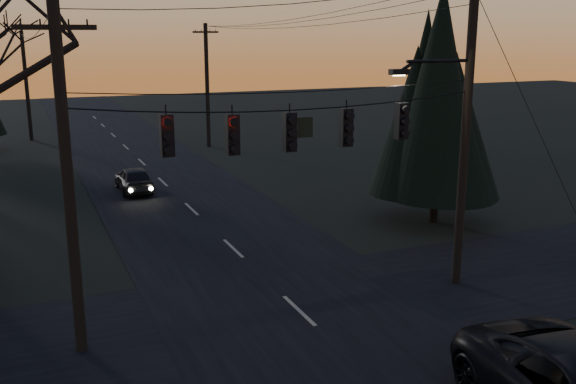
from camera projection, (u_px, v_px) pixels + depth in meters
name	position (u px, v px, depth m)	size (l,w,h in m)	color
main_road	(204.00, 221.00, 27.38)	(8.00, 120.00, 0.02)	black
cross_road	(299.00, 311.00, 18.45)	(60.00, 7.00, 0.02)	black
utility_pole_right	(455.00, 283.00, 20.55)	(5.00, 0.30, 10.00)	black
utility_pole_left	(82.00, 350.00, 16.16)	(1.80, 0.30, 8.50)	black
utility_pole_far_r	(209.00, 146.00, 45.55)	(1.80, 0.30, 8.50)	black
utility_pole_far_l	(32.00, 140.00, 48.31)	(0.30, 0.30, 8.00)	black
span_signal_assembly	(292.00, 129.00, 17.10)	(11.50, 0.44, 1.55)	black
evergreen_right	(439.00, 108.00, 26.13)	(4.12, 4.12, 8.45)	black
sedan_oncoming_a	(134.00, 179.00, 32.32)	(1.52, 3.78, 1.29)	black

